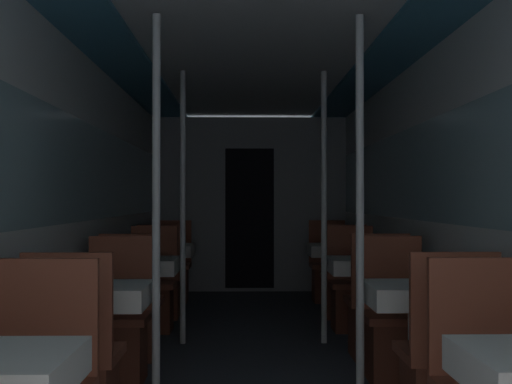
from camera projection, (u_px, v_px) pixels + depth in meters
The scene contains 26 objects.
wall_left at pixel (78, 202), 5.20m from camera, with size 0.05×10.38×2.29m.
wall_right at pixel (430, 202), 5.25m from camera, with size 0.05×10.38×2.29m.
ceiling_panel at pixel (255, 46), 5.24m from camera, with size 2.59×10.38×0.07m.
bulkhead_far at pixel (250, 205), 9.41m from camera, with size 2.54×0.09×2.29m.
dining_table_left_1 at pixel (99, 304), 4.13m from camera, with size 0.58×0.58×0.71m.
chair_left_near_1 at pixel (75, 384), 3.55m from camera, with size 0.44×0.44×0.96m.
chair_left_far_1 at pixel (116, 338), 4.71m from camera, with size 0.44×0.44×0.96m.
support_pole_left_1 at pixel (156, 210), 4.15m from camera, with size 0.05×0.05×2.29m.
dining_table_left_2 at pixel (143, 271), 5.98m from camera, with size 0.58×0.58×0.71m.
chair_left_near_2 at pixel (132, 321), 5.39m from camera, with size 0.44×0.44×0.96m.
chair_left_far_2 at pixel (152, 299), 6.56m from camera, with size 0.44×0.44×0.96m.
support_pole_left_2 at pixel (183, 207), 5.99m from camera, with size 0.05×0.05×2.29m.
dining_table_left_3 at pixel (167, 254), 7.82m from camera, with size 0.58×0.58×0.71m.
chair_left_near_3 at pixel (160, 290), 7.24m from camera, with size 0.44×0.44×0.96m.
chair_left_far_3 at pixel (172, 277), 8.40m from camera, with size 0.44×0.44×0.96m.
dining_table_right_1 at pixel (417, 303), 4.17m from camera, with size 0.58×0.58×0.71m.
chair_right_near_1 at pixel (445, 382), 3.58m from camera, with size 0.44×0.44×0.96m.
chair_right_far_1 at pixel (395, 337), 4.75m from camera, with size 0.44×0.44×0.96m.
support_pole_right_1 at pixel (360, 210), 4.17m from camera, with size 0.05×0.05×2.29m.
dining_table_right_2 at pixel (363, 271), 6.01m from camera, with size 0.58×0.58×0.71m.
chair_right_near_2 at pixel (376, 320), 5.43m from camera, with size 0.44×0.44×0.96m.
chair_right_far_2 at pixel (353, 299), 6.59m from camera, with size 0.44×0.44×0.96m.
support_pole_right_2 at pixel (324, 207), 6.01m from camera, with size 0.05×0.05×2.29m.
dining_table_right_3 at pixel (335, 254), 7.86m from camera, with size 0.58×0.58×0.71m.
chair_right_near_3 at pixel (342, 289), 7.27m from camera, with size 0.44×0.44×0.96m.
chair_right_far_3 at pixel (329, 277), 8.43m from camera, with size 0.44×0.44×0.96m.
Camera 1 is at (-0.09, -1.44, 1.21)m, focal length 50.00 mm.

